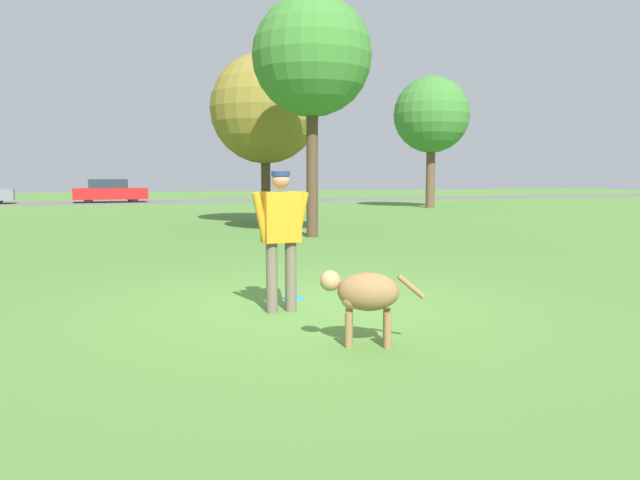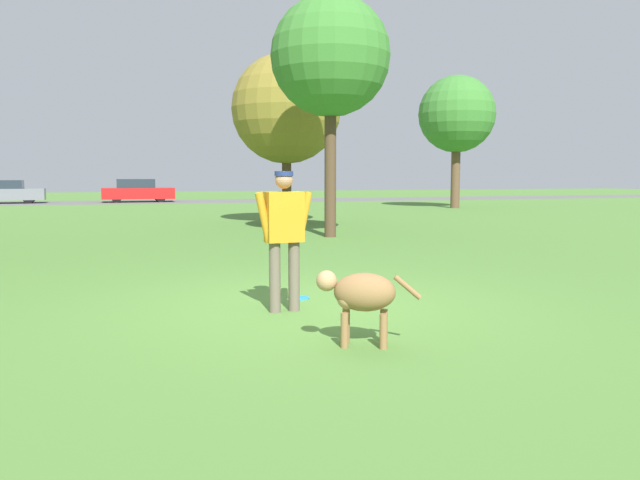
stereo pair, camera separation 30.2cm
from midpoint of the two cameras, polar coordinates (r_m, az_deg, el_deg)
The scene contains 9 objects.
ground_plane at distance 7.45m, azimuth -2.58°, elevation -6.14°, with size 120.00×120.00×0.00m, color #4C7A33.
far_road_strip at distance 39.75m, azimuth -17.52°, elevation 3.32°, with size 120.00×6.00×0.01m.
person at distance 7.07m, azimuth -4.80°, elevation 0.96°, with size 0.69×0.25×1.61m.
dog at distance 5.72m, azimuth 2.53°, elevation -4.95°, with size 0.92×0.56×0.69m.
frisbee at distance 7.95m, azimuth -3.53°, elevation -5.33°, with size 0.25×0.25×0.02m.
tree_mid_center at distance 20.72m, azimuth -5.46°, elevation 11.86°, with size 3.56×3.56×5.53m.
tree_far_right at distance 31.85m, azimuth 9.89°, elevation 11.17°, with size 3.75×3.75×6.47m.
tree_near_right at distance 16.26m, azimuth -1.29°, elevation 16.37°, with size 3.01×3.01×6.06m.
parked_car_red at distance 39.55m, azimuth -18.89°, elevation 4.24°, with size 4.27×1.86×1.40m.
Camera 1 is at (-2.42, -6.88, 1.54)m, focal length 35.00 mm.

